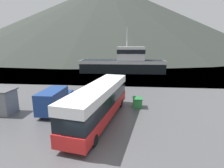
{
  "coord_description": "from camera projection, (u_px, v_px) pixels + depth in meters",
  "views": [
    {
      "loc": [
        2.69,
        -9.62,
        7.13
      ],
      "look_at": [
        0.61,
        12.44,
        2.0
      ],
      "focal_mm": 28.0,
      "sensor_mm": 36.0,
      "label": 1
    }
  ],
  "objects": [
    {
      "name": "water_surface",
      "position": [
        125.0,
        52.0,
        146.28
      ],
      "size": [
        240.0,
        240.0,
        0.0
      ],
      "primitive_type": "plane",
      "color": "#3D5160",
      "rests_on": "ground"
    },
    {
      "name": "fishing_boat",
      "position": [
        124.0,
        63.0,
        44.14
      ],
      "size": [
        21.1,
        6.15,
        11.02
      ],
      "rotation": [
        0.0,
        0.0,
        1.59
      ],
      "color": "black",
      "rests_on": "water_surface"
    },
    {
      "name": "small_boat",
      "position": [
        152.0,
        68.0,
        48.92
      ],
      "size": [
        7.33,
        5.29,
        0.86
      ],
      "rotation": [
        0.0,
        0.0,
        5.25
      ],
      "color": "#1E5138",
      "rests_on": "water_surface"
    },
    {
      "name": "mooring_bollard",
      "position": [
        92.0,
        86.0,
        28.22
      ],
      "size": [
        0.32,
        0.32,
        0.83
      ],
      "color": "#B29919",
      "rests_on": "ground"
    },
    {
      "name": "tour_bus",
      "position": [
        100.0,
        101.0,
        16.19
      ],
      "size": [
        4.53,
        12.07,
        3.43
      ],
      "rotation": [
        0.0,
        0.0,
        -0.18
      ],
      "color": "red",
      "rests_on": "ground"
    },
    {
      "name": "hill_backdrop",
      "position": [
        108.0,
        19.0,
        158.38
      ],
      "size": [
        237.29,
        237.29,
        58.69
      ],
      "primitive_type": "cone",
      "color": "#2D332D",
      "rests_on": "ground"
    },
    {
      "name": "ground_plane",
      "position": [
        84.0,
        158.0,
        11.19
      ],
      "size": [
        400.0,
        400.0,
        0.0
      ],
      "primitive_type": "plane",
      "color": "#4C4C4F"
    },
    {
      "name": "delivery_van",
      "position": [
        55.0,
        99.0,
        18.7
      ],
      "size": [
        1.99,
        6.03,
        2.47
      ],
      "rotation": [
        0.0,
        0.0,
        -0.01
      ],
      "color": "navy",
      "rests_on": "ground"
    },
    {
      "name": "storage_bin",
      "position": [
        137.0,
        102.0,
        20.02
      ],
      "size": [
        1.08,
        1.35,
        1.11
      ],
      "color": "#287F3D",
      "rests_on": "ground"
    }
  ]
}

